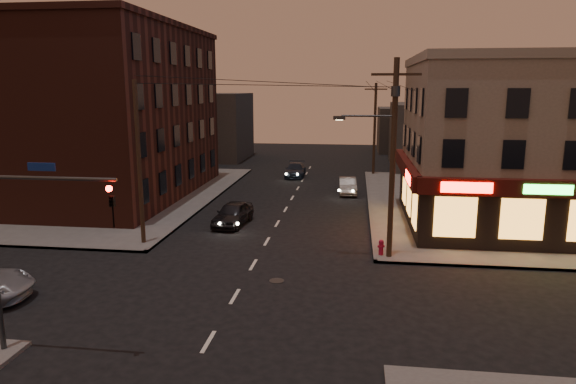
% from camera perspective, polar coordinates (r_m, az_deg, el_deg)
% --- Properties ---
extents(ground, '(120.00, 120.00, 0.00)m').
position_cam_1_polar(ground, '(22.39, -5.93, -11.48)').
color(ground, black).
rests_on(ground, ground).
extents(sidewalk_ne, '(24.00, 28.00, 0.15)m').
position_cam_1_polar(sidewalk_ne, '(42.06, 25.43, -1.46)').
color(sidewalk_ne, '#514F4C').
rests_on(sidewalk_ne, ground).
extents(sidewalk_nw, '(24.00, 28.00, 0.15)m').
position_cam_1_polar(sidewalk_nw, '(46.08, -22.50, -0.16)').
color(sidewalk_nw, '#514F4C').
rests_on(sidewalk_nw, ground).
extents(pizza_building, '(15.85, 12.85, 10.50)m').
position_cam_1_polar(pizza_building, '(35.38, 25.69, 4.92)').
color(pizza_building, gray).
rests_on(pizza_building, sidewalk_ne).
extents(brick_apartment, '(12.00, 20.00, 13.00)m').
position_cam_1_polar(brick_apartment, '(43.64, -19.15, 8.19)').
color(brick_apartment, '#431D15').
rests_on(brick_apartment, sidewalk_nw).
extents(bg_building_ne_a, '(10.00, 12.00, 7.00)m').
position_cam_1_polar(bg_building_ne_a, '(58.96, 16.42, 6.01)').
color(bg_building_ne_a, '#3F3D3A').
rests_on(bg_building_ne_a, ground).
extents(bg_building_nw, '(9.00, 10.00, 8.00)m').
position_cam_1_polar(bg_building_nw, '(64.73, -8.67, 7.24)').
color(bg_building_nw, '#3F3D3A').
rests_on(bg_building_nw, ground).
extents(bg_building_ne_b, '(8.00, 8.00, 6.00)m').
position_cam_1_polar(bg_building_ne_b, '(72.59, 13.16, 6.74)').
color(bg_building_ne_b, '#3F3D3A').
rests_on(bg_building_ne_b, ground).
extents(utility_pole_main, '(4.20, 0.44, 10.00)m').
position_cam_1_polar(utility_pole_main, '(26.05, 11.36, 4.77)').
color(utility_pole_main, '#382619').
rests_on(utility_pole_main, sidewalk_ne).
extents(utility_pole_far, '(0.26, 0.26, 9.00)m').
position_cam_1_polar(utility_pole_far, '(52.21, 9.60, 6.92)').
color(utility_pole_far, '#382619').
rests_on(utility_pole_far, sidewalk_ne).
extents(utility_pole_west, '(0.24, 0.24, 9.00)m').
position_cam_1_polar(utility_pole_west, '(29.28, -16.21, 3.08)').
color(utility_pole_west, '#382619').
rests_on(utility_pole_west, sidewalk_nw).
extents(traffic_signal, '(4.49, 0.32, 6.47)m').
position_cam_1_polar(traffic_signal, '(18.41, -27.65, -4.21)').
color(traffic_signal, '#333538').
rests_on(traffic_signal, ground).
extents(sedan_near, '(2.22, 4.53, 1.49)m').
position_cam_1_polar(sedan_near, '(33.28, -6.13, -2.40)').
color(sedan_near, black).
rests_on(sedan_near, ground).
extents(sedan_mid, '(1.61, 4.09, 1.32)m').
position_cam_1_polar(sedan_mid, '(43.07, 6.65, 0.68)').
color(sedan_mid, slate).
rests_on(sedan_mid, ground).
extents(sedan_far, '(2.05, 4.73, 1.35)m').
position_cam_1_polar(sedan_far, '(50.90, 0.82, 2.46)').
color(sedan_far, black).
rests_on(sedan_far, ground).
extents(fire_hydrant, '(0.37, 0.37, 0.82)m').
position_cam_1_polar(fire_hydrant, '(27.31, 10.31, -5.98)').
color(fire_hydrant, maroon).
rests_on(fire_hydrant, sidewalk_ne).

